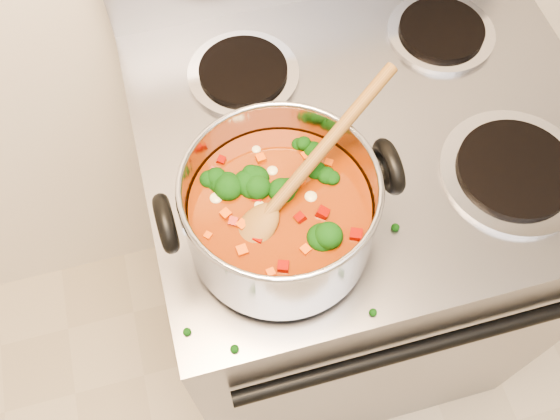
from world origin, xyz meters
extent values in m
cube|color=gray|center=(-0.02, 1.16, 0.46)|extent=(0.73, 0.64, 0.92)
cylinder|color=black|center=(-0.02, 0.83, 0.80)|extent=(0.62, 0.02, 0.02)
cylinder|color=#A5A5AD|center=(-0.19, 1.02, 0.92)|extent=(0.22, 0.22, 0.01)
cylinder|color=black|center=(-0.19, 1.02, 0.93)|extent=(0.17, 0.17, 0.01)
cylinder|color=#A5A5AD|center=(0.16, 1.02, 0.92)|extent=(0.22, 0.22, 0.01)
cylinder|color=black|center=(0.16, 1.02, 0.93)|extent=(0.17, 0.17, 0.01)
cylinder|color=#A5A5AD|center=(-0.19, 1.30, 0.92)|extent=(0.18, 0.18, 0.01)
cylinder|color=black|center=(-0.19, 1.30, 0.93)|extent=(0.14, 0.14, 0.01)
cylinder|color=#A5A5AD|center=(0.16, 1.30, 0.92)|extent=(0.18, 0.18, 0.01)
cylinder|color=black|center=(0.16, 1.30, 0.93)|extent=(0.14, 0.14, 0.01)
cylinder|color=#AAAAB2|center=(-0.21, 1.00, 1.01)|extent=(0.25, 0.25, 0.13)
torus|color=#AAAAB2|center=(-0.21, 1.00, 1.07)|extent=(0.25, 0.25, 0.01)
cylinder|color=maroon|center=(-0.21, 1.00, 0.98)|extent=(0.23, 0.23, 0.09)
torus|color=black|center=(-0.35, 0.99, 1.05)|extent=(0.02, 0.08, 0.08)
torus|color=black|center=(-0.07, 1.00, 1.05)|extent=(0.02, 0.08, 0.08)
ellipsoid|color=black|center=(-0.15, 1.00, 1.02)|extent=(0.04, 0.04, 0.03)
ellipsoid|color=black|center=(-0.25, 1.01, 1.02)|extent=(0.04, 0.04, 0.03)
ellipsoid|color=black|center=(-0.25, 0.95, 1.02)|extent=(0.04, 0.04, 0.03)
ellipsoid|color=black|center=(-0.15, 0.98, 1.02)|extent=(0.04, 0.04, 0.03)
ellipsoid|color=black|center=(-0.30, 1.03, 1.02)|extent=(0.04, 0.04, 0.03)
ellipsoid|color=black|center=(-0.28, 1.00, 1.02)|extent=(0.04, 0.04, 0.03)
ellipsoid|color=black|center=(-0.12, 1.03, 1.02)|extent=(0.04, 0.04, 0.03)
ellipsoid|color=black|center=(-0.16, 1.08, 1.02)|extent=(0.04, 0.04, 0.03)
ellipsoid|color=black|center=(-0.18, 1.04, 1.02)|extent=(0.04, 0.04, 0.03)
ellipsoid|color=maroon|center=(-0.25, 1.00, 1.02)|extent=(0.01, 0.01, 0.01)
ellipsoid|color=maroon|center=(-0.22, 0.98, 1.02)|extent=(0.01, 0.01, 0.01)
ellipsoid|color=maroon|center=(-0.20, 1.05, 1.02)|extent=(0.01, 0.01, 0.01)
ellipsoid|color=maroon|center=(-0.26, 1.06, 1.02)|extent=(0.01, 0.01, 0.01)
ellipsoid|color=maroon|center=(-0.17, 1.06, 1.02)|extent=(0.01, 0.01, 0.01)
ellipsoid|color=maroon|center=(-0.21, 0.98, 1.02)|extent=(0.01, 0.01, 0.01)
ellipsoid|color=maroon|center=(-0.20, 1.07, 1.02)|extent=(0.01, 0.01, 0.01)
ellipsoid|color=maroon|center=(-0.18, 1.04, 1.02)|extent=(0.01, 0.01, 0.01)
ellipsoid|color=maroon|center=(-0.24, 1.01, 1.02)|extent=(0.01, 0.01, 0.01)
ellipsoid|color=maroon|center=(-0.14, 1.05, 1.02)|extent=(0.01, 0.01, 0.01)
ellipsoid|color=maroon|center=(-0.30, 0.95, 1.02)|extent=(0.01, 0.01, 0.01)
ellipsoid|color=maroon|center=(-0.23, 0.98, 1.02)|extent=(0.01, 0.01, 0.01)
ellipsoid|color=maroon|center=(-0.21, 1.01, 1.02)|extent=(0.01, 0.01, 0.01)
ellipsoid|color=#D14A0B|center=(-0.12, 0.99, 1.02)|extent=(0.01, 0.01, 0.01)
ellipsoid|color=#D14A0B|center=(-0.24, 1.04, 1.02)|extent=(0.01, 0.01, 0.01)
ellipsoid|color=#D14A0B|center=(-0.26, 0.99, 1.02)|extent=(0.01, 0.01, 0.01)
ellipsoid|color=#D14A0B|center=(-0.31, 1.02, 1.02)|extent=(0.01, 0.01, 0.01)
ellipsoid|color=#D14A0B|center=(-0.14, 1.01, 1.02)|extent=(0.01, 0.01, 0.01)
ellipsoid|color=#D14A0B|center=(-0.25, 1.03, 1.02)|extent=(0.01, 0.01, 0.01)
ellipsoid|color=#D14A0B|center=(-0.22, 1.07, 1.02)|extent=(0.01, 0.01, 0.01)
ellipsoid|color=#D14A0B|center=(-0.26, 0.95, 1.02)|extent=(0.01, 0.01, 0.01)
ellipsoid|color=#D14A0B|center=(-0.12, 0.96, 1.02)|extent=(0.01, 0.01, 0.01)
ellipsoid|color=#D14A0B|center=(-0.25, 0.98, 1.02)|extent=(0.01, 0.01, 0.01)
ellipsoid|color=#D14A0B|center=(-0.15, 1.07, 1.02)|extent=(0.01, 0.01, 0.01)
ellipsoid|color=beige|center=(-0.19, 1.06, 1.02)|extent=(0.02, 0.02, 0.01)
ellipsoid|color=beige|center=(-0.20, 0.90, 1.02)|extent=(0.02, 0.02, 0.01)
ellipsoid|color=beige|center=(-0.24, 0.91, 1.02)|extent=(0.02, 0.02, 0.01)
ellipsoid|color=beige|center=(-0.15, 1.00, 1.02)|extent=(0.02, 0.02, 0.01)
ellipsoid|color=beige|center=(-0.24, 1.05, 1.02)|extent=(0.02, 0.02, 0.01)
ellipsoid|color=beige|center=(-0.16, 0.94, 1.02)|extent=(0.02, 0.02, 0.01)
ellipsoid|color=brown|center=(-0.25, 0.97, 1.02)|extent=(0.09, 0.08, 0.04)
cylinder|color=brown|center=(-0.14, 1.04, 1.07)|extent=(0.23, 0.15, 0.10)
ellipsoid|color=black|center=(-0.35, 0.91, 0.92)|extent=(0.01, 0.01, 0.01)
ellipsoid|color=black|center=(-0.04, 0.93, 0.92)|extent=(0.01, 0.01, 0.01)
ellipsoid|color=black|center=(-0.34, 1.14, 0.92)|extent=(0.01, 0.01, 0.01)
ellipsoid|color=black|center=(-0.01, 0.91, 0.92)|extent=(0.01, 0.01, 0.01)
camera|label=1|loc=(-0.31, 0.63, 1.72)|focal=40.00mm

